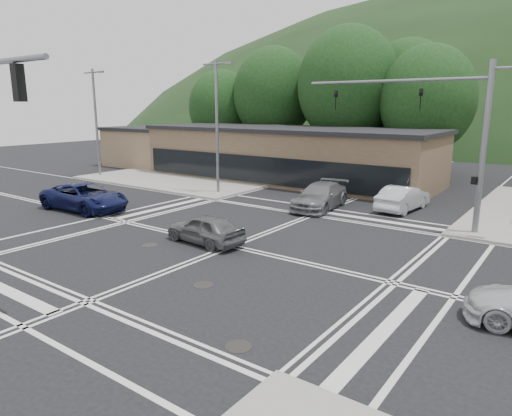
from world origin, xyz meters
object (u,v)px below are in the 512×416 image
Objects in this scene: car_blue_west at (85,197)px; car_queue_b at (414,183)px; car_grey_center at (205,229)px; car_queue_a at (403,198)px; car_northbound at (320,196)px.

car_blue_west is 1.12× the size of car_queue_b.
car_grey_center is (10.24, -0.80, -0.12)m from car_blue_west.
car_queue_b reaches higher than car_blue_west.
car_blue_west reaches higher than car_grey_center.
car_queue_a is 5.17m from car_queue_b.
car_queue_b reaches higher than car_grey_center.
car_queue_a is at bearing 162.04° from car_grey_center.
car_queue_a is at bearing 99.58° from car_queue_b.
car_northbound is at bearing 34.29° from car_queue_a.
car_queue_b is at bearing 171.67° from car_grey_center.
car_northbound reaches higher than car_queue_a.
car_northbound is (10.99, 8.50, -0.03)m from car_blue_west.
car_queue_b is at bearing -74.25° from car_queue_a.
car_queue_a is (4.92, 11.66, 0.07)m from car_grey_center.
car_northbound is (0.75, 9.30, 0.09)m from car_grey_center.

